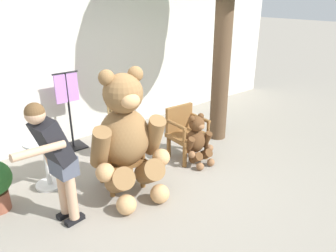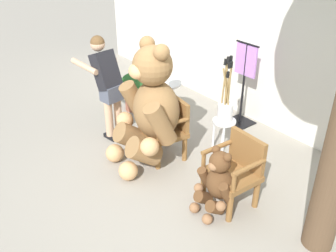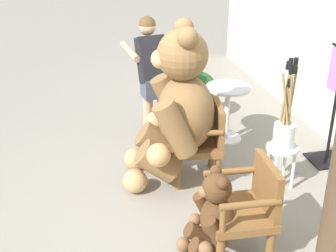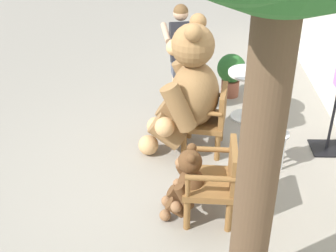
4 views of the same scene
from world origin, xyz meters
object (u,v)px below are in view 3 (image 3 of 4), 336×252
Objects in this scene: brush_bucket at (285,128)px; round_side_table at (227,107)px; wooden_chair_left at (202,139)px; teddy_bear_large at (177,108)px; potted_plant at (200,92)px; wooden_chair_right at (246,207)px; white_stool at (281,156)px; clothing_display_stand at (335,104)px; person_visitor at (152,72)px; teddy_bear_small at (212,216)px.

brush_bucket is 1.21m from round_side_table.
wooden_chair_left is 1.01m from round_side_table.
teddy_bear_large is 2.53× the size of potted_plant.
wooden_chair_right is 0.90× the size of brush_bucket.
white_stool is 0.33m from brush_bucket.
potted_plant is (-1.89, -0.34, -0.28)m from brush_bucket.
clothing_display_stand is (0.01, 1.82, -0.12)m from teddy_bear_large.
clothing_display_stand is at bearing 62.29° from person_visitor.
teddy_bear_large is 1.11× the size of person_visitor.
brush_bucket is 0.70× the size of clothing_display_stand.
potted_plant is at bearing 124.59° from person_visitor.
person_visitor reaches higher than clothing_display_stand.
wooden_chair_left is 1.26× the size of potted_plant.
white_stool is at bearing 131.15° from teddy_bear_small.
brush_bucket is (-0.93, 0.77, 0.22)m from wooden_chair_right.
clothing_display_stand is (1.52, 1.12, 0.32)m from potted_plant.
teddy_bear_small is 2.34m from person_visitor.
round_side_table is at bearing 133.23° from teddy_bear_large.
person_visitor reaches higher than teddy_bear_small.
white_stool is at bearing -32.93° from brush_bucket.
teddy_bear_large is 2.39× the size of round_side_table.
clothing_display_stand is (-1.29, 1.55, 0.26)m from wooden_chair_right.
white_stool is at bearing 39.15° from person_visitor.
wooden_chair_left is 1.27m from wooden_chair_right.
person_visitor is (-1.01, -0.34, 0.46)m from wooden_chair_left.
potted_plant is (-2.81, 0.43, -0.07)m from wooden_chair_right.
wooden_chair_right is at bearing 0.03° from wooden_chair_left.
white_stool is 0.94m from clothing_display_stand.
white_stool is 0.34× the size of clothing_display_stand.
teddy_bear_small is 2.90m from potted_plant.
teddy_bear_large reaches higher than brush_bucket.
clothing_display_stand is at bearing 125.07° from teddy_bear_small.
wooden_chair_left is 1.04× the size of teddy_bear_small.
wooden_chair_right is at bearing 8.44° from person_visitor.
white_stool is (1.36, 1.11, -0.56)m from person_visitor.
wooden_chair_left is 1.57m from clothing_display_stand.
person_visitor reaches higher than round_side_table.
person_visitor is at bearing -140.85° from white_stool.
potted_plant is at bearing -143.67° from clothing_display_stand.
person_visitor is 1.14× the size of clothing_display_stand.
round_side_table is (0.18, 0.92, -0.47)m from person_visitor.
person_visitor is at bearing -140.79° from brush_bucket.
brush_bucket is (0.35, 0.77, 0.22)m from wooden_chair_left.
teddy_bear_large is (-1.30, -0.27, 0.38)m from wooden_chair_right.
potted_plant is 0.50× the size of clothing_display_stand.
round_side_table is 1.29m from clothing_display_stand.
wooden_chair_right is at bearing -50.12° from clothing_display_stand.
brush_bucket is at bearing 131.17° from teddy_bear_small.
teddy_bear_large is 1.23m from round_side_table.
teddy_bear_small is at bearing -22.44° from round_side_table.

